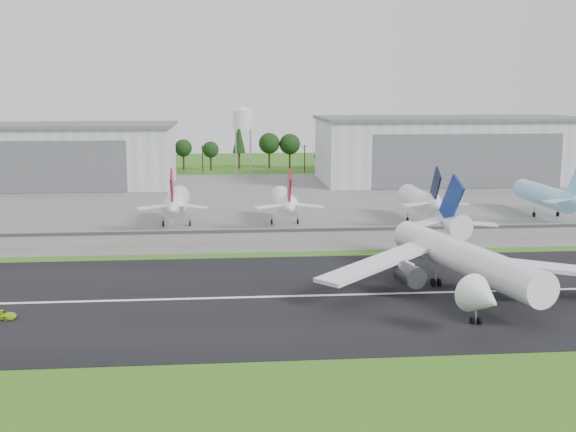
{
  "coord_description": "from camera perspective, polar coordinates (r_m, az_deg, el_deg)",
  "views": [
    {
      "loc": [
        -13.27,
        -110.45,
        35.42
      ],
      "look_at": [
        0.31,
        40.0,
        9.0
      ],
      "focal_mm": 45.0,
      "sensor_mm": 36.0,
      "label": 1
    }
  ],
  "objects": [
    {
      "name": "apron",
      "position": [
        233.53,
        -1.84,
        1.2
      ],
      "size": [
        320.0,
        150.0,
        0.1
      ],
      "primitive_type": "cube",
      "color": "slate",
      "rests_on": "ground"
    },
    {
      "name": "treeline",
      "position": [
        327.64,
        -2.81,
        3.7
      ],
      "size": [
        320.0,
        16.0,
        22.0
      ],
      "primitive_type": null,
      "color": "black",
      "rests_on": "ground"
    },
    {
      "name": "runway",
      "position": [
        126.24,
        1.09,
        -6.35
      ],
      "size": [
        320.0,
        60.0,
        0.1
      ],
      "primitive_type": "cube",
      "color": "black",
      "rests_on": "ground"
    },
    {
      "name": "parked_jet_navy",
      "position": [
        196.58,
        10.56,
        1.19
      ],
      "size": [
        7.36,
        31.29,
        16.66
      ],
      "color": "white",
      "rests_on": "ground"
    },
    {
      "name": "ground_vehicle",
      "position": [
        122.49,
        -21.67,
        -7.25
      ],
      "size": [
        5.08,
        3.51,
        1.29
      ],
      "primitive_type": "imported",
      "rotation": [
        0.0,
        0.0,
        1.24
      ],
      "color": "#B0DB19",
      "rests_on": "runway"
    },
    {
      "name": "main_airliner",
      "position": [
        130.76,
        13.74,
        -3.87
      ],
      "size": [
        55.93,
        58.83,
        18.17
      ],
      "rotation": [
        0.0,
        0.0,
        3.36
      ],
      "color": "white",
      "rests_on": "runway"
    },
    {
      "name": "hangar_west",
      "position": [
        284.34,
        -18.78,
        4.6
      ],
      "size": [
        97.0,
        44.0,
        23.2
      ],
      "color": "silver",
      "rests_on": "ground"
    },
    {
      "name": "parked_jet_red_a",
      "position": [
        189.7,
        -8.87,
        0.98
      ],
      "size": [
        7.36,
        31.29,
        16.83
      ],
      "color": "silver",
      "rests_on": "ground"
    },
    {
      "name": "blast_fence",
      "position": [
        169.34,
        -0.56,
        -1.53
      ],
      "size": [
        240.0,
        0.61,
        3.5
      ],
      "color": "gray",
      "rests_on": "ground"
    },
    {
      "name": "runway_centerline",
      "position": [
        126.22,
        1.09,
        -6.33
      ],
      "size": [
        220.0,
        1.0,
        0.02
      ],
      "primitive_type": "cube",
      "color": "white",
      "rests_on": "runway"
    },
    {
      "name": "utility_poles",
      "position": [
        312.75,
        -2.7,
        3.41
      ],
      "size": [
        230.0,
        3.0,
        12.0
      ],
      "primitive_type": null,
      "color": "black",
      "rests_on": "ground"
    },
    {
      "name": "water_tower",
      "position": [
        295.77,
        -3.59,
        7.8
      ],
      "size": [
        8.4,
        8.4,
        29.4
      ],
      "color": "#99999E",
      "rests_on": "ground"
    },
    {
      "name": "ground",
      "position": [
        116.75,
        1.63,
        -7.74
      ],
      "size": [
        600.0,
        600.0,
        0.0
      ],
      "primitive_type": "plane",
      "color": "#256A19",
      "rests_on": "ground"
    },
    {
      "name": "parked_jet_red_b",
      "position": [
        189.98,
        -0.22,
        1.04
      ],
      "size": [
        7.36,
        31.29,
        16.59
      ],
      "color": "white",
      "rests_on": "ground"
    },
    {
      "name": "hangar_east",
      "position": [
        290.07,
        12.63,
        5.18
      ],
      "size": [
        102.0,
        47.0,
        25.2
      ],
      "color": "silver",
      "rests_on": "ground"
    },
    {
      "name": "parked_jet_skyblue",
      "position": [
        214.39,
        19.95,
        1.48
      ],
      "size": [
        7.36,
        37.29,
        16.73
      ],
      "color": "#8ACFEF",
      "rests_on": "ground"
    }
  ]
}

